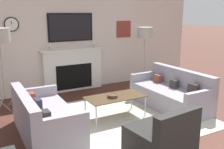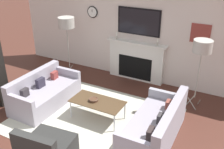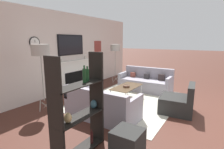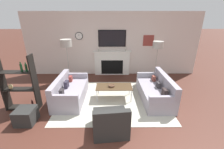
% 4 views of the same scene
% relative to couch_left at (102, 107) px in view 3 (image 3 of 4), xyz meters
% --- Properties ---
extents(fireplace_wall, '(7.56, 0.28, 2.70)m').
position_rel_couch_left_xyz_m(fireplace_wall, '(1.36, 2.31, 0.95)').
color(fireplace_wall, beige).
rests_on(fireplace_wall, ground_plane).
extents(area_rug, '(3.33, 2.64, 0.01)m').
position_rel_couch_left_xyz_m(area_rug, '(1.36, -0.00, -0.27)').
color(area_rug, beige).
rests_on(area_rug, ground_plane).
extents(couch_left, '(0.85, 1.68, 0.75)m').
position_rel_couch_left_xyz_m(couch_left, '(0.00, 0.00, 0.00)').
color(couch_left, '#98929E').
rests_on(couch_left, ground_plane).
extents(couch_right, '(0.83, 1.82, 0.80)m').
position_rel_couch_left_xyz_m(couch_right, '(2.72, -0.00, 0.01)').
color(couch_right, '#98929E').
rests_on(couch_right, ground_plane).
extents(armchair, '(0.86, 0.85, 0.75)m').
position_rel_couch_left_xyz_m(armchair, '(1.29, -1.43, -0.03)').
color(armchair, '#282827').
rests_on(armchair, ground_plane).
extents(coffee_table, '(1.14, 0.57, 0.43)m').
position_rel_couch_left_xyz_m(coffee_table, '(1.40, 0.07, 0.12)').
color(coffee_table, '#4C3823').
rests_on(coffee_table, ground_plane).
extents(decorative_bowl, '(0.20, 0.20, 0.06)m').
position_rel_couch_left_xyz_m(decorative_bowl, '(1.32, 0.05, 0.18)').
color(decorative_bowl, '#4F3121').
rests_on(decorative_bowl, coffee_table).
extents(floor_lamp_left, '(0.43, 0.43, 1.70)m').
position_rel_couch_left_xyz_m(floor_lamp_left, '(-0.41, 1.54, 1.26)').
color(floor_lamp_left, '#9E998E').
rests_on(floor_lamp_left, ground_plane).
extents(floor_lamp_right, '(0.40, 0.40, 1.62)m').
position_rel_couch_left_xyz_m(floor_lamp_right, '(3.12, 1.54, 1.18)').
color(floor_lamp_right, '#9E998E').
rests_on(floor_lamp_right, ground_plane).
extents(shelf_unit, '(0.93, 0.28, 1.60)m').
position_rel_couch_left_xyz_m(shelf_unit, '(-1.22, -0.46, 0.47)').
color(shelf_unit, black).
rests_on(shelf_unit, ground_plane).
extents(ottoman, '(0.46, 0.46, 0.39)m').
position_rel_couch_left_xyz_m(ottoman, '(-0.83, -1.10, -0.08)').
color(ottoman, '#282827').
rests_on(ottoman, ground_plane).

